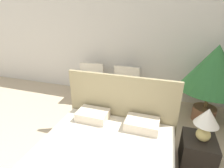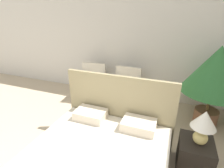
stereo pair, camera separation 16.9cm
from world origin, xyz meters
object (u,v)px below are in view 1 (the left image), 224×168
at_px(armchair_near_window_left, 89,88).
at_px(nightstand, 197,152).
at_px(table_lamp, 207,121).
at_px(bed, 101,167).
at_px(armchair_near_window_right, 124,93).
at_px(potted_palm, 214,70).

bearing_deg(armchair_near_window_left, nightstand, -35.86).
relative_size(nightstand, table_lamp, 0.97).
height_order(bed, armchair_near_window_right, bed).
distance_m(armchair_near_window_right, table_lamp, 2.11).
xyz_separation_m(armchair_near_window_left, table_lamp, (2.36, -1.43, 0.47)).
bearing_deg(armchair_near_window_right, armchair_near_window_left, -178.21).
xyz_separation_m(potted_palm, nightstand, (-0.28, -1.30, -0.85)).
bearing_deg(table_lamp, armchair_near_window_left, 148.76).
bearing_deg(bed, armchair_near_window_left, 118.23).
relative_size(armchair_near_window_right, table_lamp, 1.80).
xyz_separation_m(bed, table_lamp, (1.23, 0.68, 0.52)).
xyz_separation_m(nightstand, table_lamp, (0.02, -0.01, 0.55)).
xyz_separation_m(armchair_near_window_right, nightstand, (1.46, -1.42, -0.07)).
distance_m(potted_palm, nightstand, 1.58).
bearing_deg(potted_palm, armchair_near_window_left, 177.38).
relative_size(bed, table_lamp, 4.15).
xyz_separation_m(bed, armchair_near_window_right, (-0.25, 2.11, 0.04)).
height_order(armchair_near_window_right, potted_palm, potted_palm).
xyz_separation_m(bed, armchair_near_window_left, (-1.13, 2.11, 0.04)).
bearing_deg(armchair_near_window_right, nightstand, -42.52).
height_order(armchair_near_window_right, table_lamp, table_lamp).
bearing_deg(armchair_near_window_right, table_lamp, -42.39).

